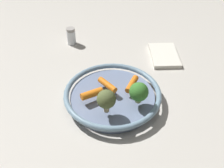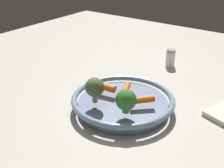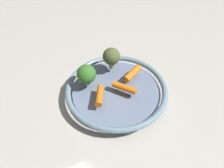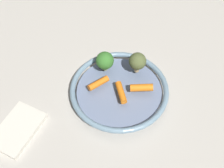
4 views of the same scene
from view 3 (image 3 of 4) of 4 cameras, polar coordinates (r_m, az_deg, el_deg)
The scene contains 7 objects.
ground_plane at distance 0.62m, azimuth 1.13°, elevation -3.32°, with size 1.80×1.80×0.00m, color #B7B2A8.
serving_bowl at distance 0.60m, azimuth 1.16°, elevation -1.96°, with size 0.28×0.28×0.04m.
baby_carrot_left at distance 0.61m, azimuth 5.30°, elevation 2.92°, with size 0.02×0.02×0.06m, color orange.
baby_carrot_right at distance 0.57m, azimuth 3.29°, elevation -0.96°, with size 0.02×0.02×0.07m, color orange.
baby_carrot_back at distance 0.55m, azimuth -3.23°, elevation -3.22°, with size 0.02×0.02×0.06m, color orange.
broccoli_floret_edge at distance 0.62m, azimuth -0.17°, elevation 7.33°, with size 0.05×0.05×0.07m.
broccoli_floret_small at distance 0.58m, azimuth -6.84°, elevation 2.60°, with size 0.05×0.05×0.06m.
Camera 3 is at (0.29, -0.28, 0.47)m, focal length 34.24 mm.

